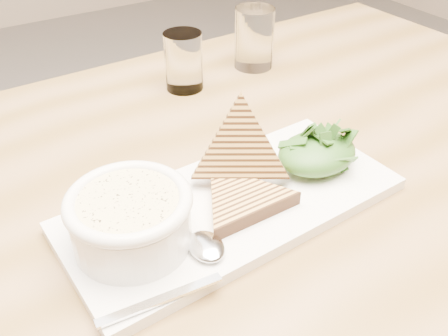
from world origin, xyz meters
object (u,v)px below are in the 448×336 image
platter (233,205)px  glass_near (184,61)px  table_top (245,194)px  glass_far (254,38)px  soup_bowl (131,224)px

platter → glass_near: size_ratio=4.14×
table_top → platter: (-0.04, -0.04, 0.03)m
glass_near → glass_far: glass_far is taller
platter → soup_bowl: (-0.13, -0.00, 0.03)m
soup_bowl → platter: bearing=1.0°
table_top → soup_bowl: soup_bowl is taller
table_top → soup_bowl: bearing=-167.3°
glass_far → soup_bowl: bearing=-139.7°
soup_bowl → glass_near: bearing=53.5°
table_top → platter: platter is taller
platter → glass_near: bearing=71.3°
table_top → glass_near: bearing=77.2°
table_top → platter: 0.06m
platter → glass_near: 0.34m
table_top → glass_far: glass_far is taller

